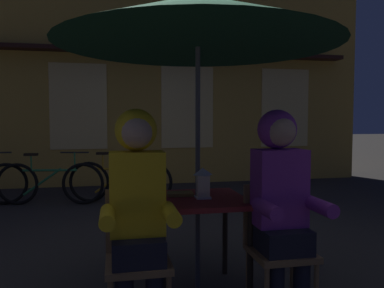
{
  "coord_description": "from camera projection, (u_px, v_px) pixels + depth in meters",
  "views": [
    {
      "loc": [
        -0.62,
        -2.8,
        1.33
      ],
      "look_at": [
        0.0,
        0.22,
        1.14
      ],
      "focal_mm": 35.76,
      "sensor_mm": 36.0,
      "label": 1
    }
  ],
  "objects": [
    {
      "name": "cafe_table",
      "position": [
        198.0,
        211.0,
        2.91
      ],
      "size": [
        0.72,
        0.72,
        0.74
      ],
      "color": "maroon",
      "rests_on": "ground_plane"
    },
    {
      "name": "patio_umbrella",
      "position": [
        198.0,
        21.0,
        2.82
      ],
      "size": [
        2.1,
        2.1,
        2.31
      ],
      "color": "#4C4C51",
      "rests_on": "ground_plane"
    },
    {
      "name": "lantern",
      "position": [
        203.0,
        182.0,
        2.87
      ],
      "size": [
        0.11,
        0.11,
        0.23
      ],
      "color": "white",
      "rests_on": "cafe_table"
    },
    {
      "name": "chair_left",
      "position": [
        137.0,
        250.0,
        2.46
      ],
      "size": [
        0.4,
        0.4,
        0.87
      ],
      "color": "olive",
      "rests_on": "ground_plane"
    },
    {
      "name": "chair_right",
      "position": [
        277.0,
        241.0,
        2.65
      ],
      "size": [
        0.4,
        0.4,
        0.87
      ],
      "color": "olive",
      "rests_on": "ground_plane"
    },
    {
      "name": "person_left_hooded",
      "position": [
        137.0,
        197.0,
        2.38
      ],
      "size": [
        0.45,
        0.56,
        1.4
      ],
      "color": "black",
      "rests_on": "ground_plane"
    },
    {
      "name": "person_right_hooded",
      "position": [
        281.0,
        192.0,
        2.57
      ],
      "size": [
        0.45,
        0.56,
        1.4
      ],
      "color": "black",
      "rests_on": "ground_plane"
    },
    {
      "name": "shopfront_building",
      "position": [
        133.0,
        36.0,
        7.99
      ],
      "size": [
        10.0,
        0.93,
        6.2
      ],
      "color": "gold",
      "rests_on": "ground_plane"
    },
    {
      "name": "bicycle_second",
      "position": [
        50.0,
        183.0,
        5.99
      ],
      "size": [
        1.67,
        0.32,
        0.84
      ],
      "color": "black",
      "rests_on": "ground_plane"
    },
    {
      "name": "bicycle_third",
      "position": [
        120.0,
        181.0,
        6.17
      ],
      "size": [
        1.65,
        0.41,
        0.84
      ],
      "color": "black",
      "rests_on": "ground_plane"
    },
    {
      "name": "book",
      "position": [
        180.0,
        194.0,
        2.99
      ],
      "size": [
        0.21,
        0.15,
        0.02
      ],
      "primitive_type": "cube",
      "rotation": [
        0.0,
        0.0,
        -0.08
      ],
      "color": "olive",
      "rests_on": "cafe_table"
    }
  ]
}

